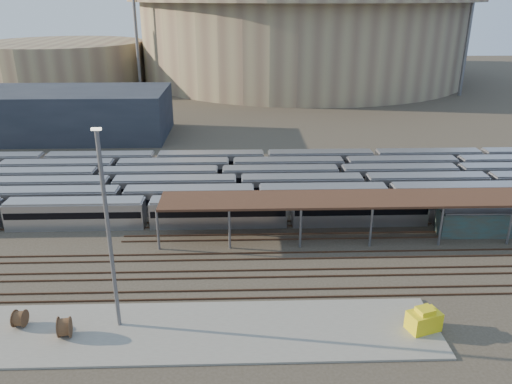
{
  "coord_description": "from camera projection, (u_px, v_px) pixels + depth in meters",
  "views": [
    {
      "loc": [
        2.06,
        -52.84,
        28.57
      ],
      "look_at": [
        4.1,
        12.0,
        3.1
      ],
      "focal_mm": 35.0,
      "sensor_mm": 36.0,
      "label": 1
    }
  ],
  "objects": [
    {
      "name": "inspection_shed",
      "position": [
        401.0,
        200.0,
        62.09
      ],
      "size": [
        60.3,
        6.0,
        5.3
      ],
      "color": "slate",
      "rests_on": "ground"
    },
    {
      "name": "cable_reel_east",
      "position": [
        64.0,
        327.0,
        44.39
      ],
      "size": [
        1.35,
        2.03,
        1.88
      ],
      "primitive_type": "cylinder",
      "rotation": [
        0.0,
        1.57,
        0.17
      ],
      "color": "brown",
      "rests_on": "apron"
    },
    {
      "name": "secondary_arena",
      "position": [
        65.0,
        62.0,
        176.18
      ],
      "size": [
        56.0,
        56.0,
        14.0
      ],
      "primitive_type": "cylinder",
      "color": "gray",
      "rests_on": "ground"
    },
    {
      "name": "subway_trains",
      "position": [
        249.0,
        184.0,
        76.19
      ],
      "size": [
        121.64,
        23.9,
        3.6
      ],
      "color": "#ACACB1",
      "rests_on": "ground"
    },
    {
      "name": "stadium",
      "position": [
        302.0,
        32.0,
        184.51
      ],
      "size": [
        124.0,
        124.0,
        32.5
      ],
      "color": "gray",
      "rests_on": "ground"
    },
    {
      "name": "empty_tracks",
      "position": [
        224.0,
        274.0,
        54.86
      ],
      "size": [
        170.0,
        9.62,
        0.18
      ],
      "color": "#4C3323",
      "rests_on": "ground"
    },
    {
      "name": "ground",
      "position": [
        225.0,
        253.0,
        59.54
      ],
      "size": [
        420.0,
        420.0,
        0.0
      ],
      "primitive_type": "plane",
      "color": "#383026",
      "rests_on": "ground"
    },
    {
      "name": "cable_reel_west",
      "position": [
        20.0,
        318.0,
        45.79
      ],
      "size": [
        1.0,
        1.67,
        1.63
      ],
      "primitive_type": "cylinder",
      "rotation": [
        0.0,
        1.57,
        -0.06
      ],
      "color": "brown",
      "rests_on": "apron"
    },
    {
      "name": "teal_boxcar",
      "position": [
        493.0,
        223.0,
        63.68
      ],
      "size": [
        13.84,
        2.96,
        3.22
      ],
      "primitive_type": "cube",
      "rotation": [
        0.0,
        0.0,
        -0.02
      ],
      "color": "#1F494D",
      "rests_on": "ground"
    },
    {
      "name": "floodlight_2",
      "position": [
        470.0,
        25.0,
        147.08
      ],
      "size": [
        4.0,
        1.0,
        38.4
      ],
      "color": "slate",
      "rests_on": "ground"
    },
    {
      "name": "yellow_equipment",
      "position": [
        424.0,
        321.0,
        45.29
      ],
      "size": [
        3.3,
        2.62,
        1.8
      ],
      "primitive_type": "cube",
      "rotation": [
        0.0,
        0.0,
        0.32
      ],
      "color": "yellow",
      "rests_on": "apron"
    },
    {
      "name": "floodlight_3",
      "position": [
        209.0,
        18.0,
        200.57
      ],
      "size": [
        4.0,
        1.0,
        38.4
      ],
      "color": "slate",
      "rests_on": "ground"
    },
    {
      "name": "service_building",
      "position": [
        69.0,
        113.0,
        107.86
      ],
      "size": [
        42.0,
        20.0,
        10.0
      ],
      "primitive_type": "cube",
      "color": "#1E232D",
      "rests_on": "ground"
    },
    {
      "name": "floodlight_0",
      "position": [
        135.0,
        24.0,
        153.46
      ],
      "size": [
        4.0,
        1.0,
        38.4
      ],
      "color": "slate",
      "rests_on": "ground"
    },
    {
      "name": "apron",
      "position": [
        166.0,
        332.0,
        45.41
      ],
      "size": [
        50.0,
        9.0,
        0.2
      ],
      "primitive_type": "cube",
      "color": "gray",
      "rests_on": "ground"
    },
    {
      "name": "yard_light_pole",
      "position": [
        109.0,
        233.0,
        42.84
      ],
      "size": [
        0.8,
        0.36,
        18.68
      ],
      "color": "slate",
      "rests_on": "apron"
    }
  ]
}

